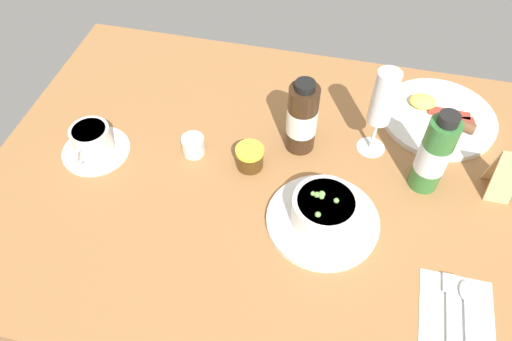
{
  "coord_description": "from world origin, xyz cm",
  "views": [
    {
      "loc": [
        14.27,
        -61.01,
        76.76
      ],
      "look_at": [
        0.78,
        -3.5,
        5.54
      ],
      "focal_mm": 34.1,
      "sensor_mm": 36.0,
      "label": 1
    }
  ],
  "objects_px": {
    "jam_jar": "(250,157)",
    "breakfast_plate": "(438,116)",
    "cutlery_setting": "(457,320)",
    "sauce_bottle_brown": "(302,118)",
    "creamer_jug": "(194,145)",
    "menu_card": "(505,173)",
    "sauce_bottle_green": "(434,155)",
    "porridge_bowl": "(324,213)",
    "wine_glass": "(383,102)",
    "coffee_cup": "(93,142)"
  },
  "relations": [
    {
      "from": "creamer_jug",
      "to": "wine_glass",
      "type": "bearing_deg",
      "value": 15.25
    },
    {
      "from": "sauce_bottle_brown",
      "to": "porridge_bowl",
      "type": "bearing_deg",
      "value": -67.67
    },
    {
      "from": "porridge_bowl",
      "to": "creamer_jug",
      "type": "distance_m",
      "value": 0.31
    },
    {
      "from": "porridge_bowl",
      "to": "creamer_jug",
      "type": "xyz_separation_m",
      "value": [
        -0.29,
        0.11,
        -0.01
      ]
    },
    {
      "from": "porridge_bowl",
      "to": "wine_glass",
      "type": "relative_size",
      "value": 1.05
    },
    {
      "from": "jam_jar",
      "to": "breakfast_plate",
      "type": "bearing_deg",
      "value": 31.07
    },
    {
      "from": "porridge_bowl",
      "to": "jam_jar",
      "type": "height_order",
      "value": "porridge_bowl"
    },
    {
      "from": "cutlery_setting",
      "to": "coffee_cup",
      "type": "distance_m",
      "value": 0.77
    },
    {
      "from": "porridge_bowl",
      "to": "menu_card",
      "type": "bearing_deg",
      "value": 25.53
    },
    {
      "from": "cutlery_setting",
      "to": "menu_card",
      "type": "distance_m",
      "value": 0.31
    },
    {
      "from": "creamer_jug",
      "to": "menu_card",
      "type": "bearing_deg",
      "value": 3.67
    },
    {
      "from": "sauce_bottle_green",
      "to": "sauce_bottle_brown",
      "type": "height_order",
      "value": "sauce_bottle_green"
    },
    {
      "from": "jam_jar",
      "to": "creamer_jug",
      "type": "bearing_deg",
      "value": 176.36
    },
    {
      "from": "creamer_jug",
      "to": "menu_card",
      "type": "distance_m",
      "value": 0.61
    },
    {
      "from": "sauce_bottle_brown",
      "to": "menu_card",
      "type": "distance_m",
      "value": 0.4
    },
    {
      "from": "cutlery_setting",
      "to": "menu_card",
      "type": "bearing_deg",
      "value": 74.92
    },
    {
      "from": "porridge_bowl",
      "to": "wine_glass",
      "type": "distance_m",
      "value": 0.25
    },
    {
      "from": "sauce_bottle_green",
      "to": "sauce_bottle_brown",
      "type": "xyz_separation_m",
      "value": [
        -0.26,
        0.05,
        -0.01
      ]
    },
    {
      "from": "sauce_bottle_brown",
      "to": "menu_card",
      "type": "relative_size",
      "value": 1.55
    },
    {
      "from": "creamer_jug",
      "to": "breakfast_plate",
      "type": "xyz_separation_m",
      "value": [
        0.5,
        0.22,
        -0.01
      ]
    },
    {
      "from": "jam_jar",
      "to": "sauce_bottle_brown",
      "type": "relative_size",
      "value": 0.34
    },
    {
      "from": "coffee_cup",
      "to": "porridge_bowl",
      "type": "bearing_deg",
      "value": -7.97
    },
    {
      "from": "creamer_jug",
      "to": "breakfast_plate",
      "type": "distance_m",
      "value": 0.55
    },
    {
      "from": "porridge_bowl",
      "to": "jam_jar",
      "type": "relative_size",
      "value": 3.66
    },
    {
      "from": "jam_jar",
      "to": "coffee_cup",
      "type": "bearing_deg",
      "value": -173.45
    },
    {
      "from": "porridge_bowl",
      "to": "cutlery_setting",
      "type": "relative_size",
      "value": 1.2
    },
    {
      "from": "breakfast_plate",
      "to": "menu_card",
      "type": "xyz_separation_m",
      "value": [
        0.11,
        -0.18,
        0.05
      ]
    },
    {
      "from": "menu_card",
      "to": "sauce_bottle_green",
      "type": "bearing_deg",
      "value": -174.42
    },
    {
      "from": "wine_glass",
      "to": "creamer_jug",
      "type": "bearing_deg",
      "value": -164.75
    },
    {
      "from": "cutlery_setting",
      "to": "sauce_bottle_brown",
      "type": "distance_m",
      "value": 0.46
    },
    {
      "from": "coffee_cup",
      "to": "creamer_jug",
      "type": "relative_size",
      "value": 2.52
    },
    {
      "from": "creamer_jug",
      "to": "breakfast_plate",
      "type": "height_order",
      "value": "creamer_jug"
    },
    {
      "from": "wine_glass",
      "to": "jam_jar",
      "type": "height_order",
      "value": "wine_glass"
    },
    {
      "from": "creamer_jug",
      "to": "sauce_bottle_brown",
      "type": "height_order",
      "value": "sauce_bottle_brown"
    },
    {
      "from": "wine_glass",
      "to": "jam_jar",
      "type": "distance_m",
      "value": 0.28
    },
    {
      "from": "porridge_bowl",
      "to": "sauce_bottle_green",
      "type": "relative_size",
      "value": 1.13
    },
    {
      "from": "porridge_bowl",
      "to": "breakfast_plate",
      "type": "distance_m",
      "value": 0.4
    },
    {
      "from": "creamer_jug",
      "to": "sauce_bottle_green",
      "type": "relative_size",
      "value": 0.3
    },
    {
      "from": "breakfast_plate",
      "to": "menu_card",
      "type": "relative_size",
      "value": 2.3
    },
    {
      "from": "coffee_cup",
      "to": "jam_jar",
      "type": "distance_m",
      "value": 0.33
    },
    {
      "from": "creamer_jug",
      "to": "jam_jar",
      "type": "distance_m",
      "value": 0.12
    },
    {
      "from": "wine_glass",
      "to": "sauce_bottle_green",
      "type": "height_order",
      "value": "wine_glass"
    },
    {
      "from": "jam_jar",
      "to": "breakfast_plate",
      "type": "height_order",
      "value": "jam_jar"
    },
    {
      "from": "cutlery_setting",
      "to": "breakfast_plate",
      "type": "height_order",
      "value": "breakfast_plate"
    },
    {
      "from": "wine_glass",
      "to": "menu_card",
      "type": "relative_size",
      "value": 1.82
    },
    {
      "from": "menu_card",
      "to": "breakfast_plate",
      "type": "bearing_deg",
      "value": 121.24
    },
    {
      "from": "cutlery_setting",
      "to": "creamer_jug",
      "type": "height_order",
      "value": "creamer_jug"
    },
    {
      "from": "creamer_jug",
      "to": "menu_card",
      "type": "height_order",
      "value": "menu_card"
    },
    {
      "from": "porridge_bowl",
      "to": "jam_jar",
      "type": "xyz_separation_m",
      "value": [
        -0.17,
        0.11,
        -0.01
      ]
    },
    {
      "from": "cutlery_setting",
      "to": "coffee_cup",
      "type": "height_order",
      "value": "coffee_cup"
    }
  ]
}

